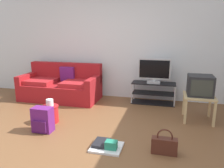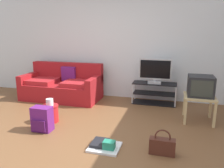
{
  "view_description": "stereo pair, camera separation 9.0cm",
  "coord_description": "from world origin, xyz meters",
  "views": [
    {
      "loc": [
        1.26,
        -2.79,
        1.59
      ],
      "look_at": [
        0.24,
        1.15,
        0.63
      ],
      "focal_mm": 34.92,
      "sensor_mm": 36.0,
      "label": 1
    },
    {
      "loc": [
        1.35,
        -2.76,
        1.59
      ],
      "look_at": [
        0.24,
        1.15,
        0.63
      ],
      "focal_mm": 34.92,
      "sensor_mm": 36.0,
      "label": 2
    }
  ],
  "objects": [
    {
      "name": "handbag",
      "position": [
        1.27,
        -0.05,
        0.12
      ],
      "size": [
        0.34,
        0.12,
        0.35
      ],
      "rotation": [
        0.0,
        0.0,
        0.49
      ],
      "color": "#4C2319",
      "rests_on": "ground_plane"
    },
    {
      "name": "ground_plane",
      "position": [
        0.0,
        0.0,
        -0.01
      ],
      "size": [
        9.0,
        9.8,
        0.02
      ],
      "primitive_type": "cube",
      "color": "brown"
    },
    {
      "name": "couch",
      "position": [
        -1.23,
        1.88,
        0.31
      ],
      "size": [
        1.85,
        0.89,
        0.85
      ],
      "color": "maroon",
      "rests_on": "ground_plane"
    },
    {
      "name": "crt_tv",
      "position": [
        1.84,
        1.29,
        0.66
      ],
      "size": [
        0.43,
        0.42,
        0.36
      ],
      "color": "#232326",
      "rests_on": "side_table"
    },
    {
      "name": "cleaning_bucket",
      "position": [
        -0.75,
        0.51,
        0.18
      ],
      "size": [
        0.3,
        0.3,
        0.43
      ],
      "color": "red",
      "rests_on": "ground_plane"
    },
    {
      "name": "flat_tv",
      "position": [
        0.97,
        2.07,
        0.75
      ],
      "size": [
        0.71,
        0.22,
        0.55
      ],
      "color": "#B2B2B7",
      "rests_on": "tv_stand"
    },
    {
      "name": "floor_tray",
      "position": [
        0.48,
        -0.12,
        0.04
      ],
      "size": [
        0.43,
        0.37,
        0.14
      ],
      "color": "silver",
      "rests_on": "ground_plane"
    },
    {
      "name": "backpack",
      "position": [
        -0.67,
        0.14,
        0.2
      ],
      "size": [
        0.32,
        0.27,
        0.41
      ],
      "rotation": [
        0.0,
        0.0,
        0.11
      ],
      "color": "#661E70",
      "rests_on": "ground_plane"
    },
    {
      "name": "tv_stand",
      "position": [
        0.97,
        2.09,
        0.24
      ],
      "size": [
        0.97,
        0.38,
        0.48
      ],
      "color": "black",
      "rests_on": "ground_plane"
    },
    {
      "name": "side_table",
      "position": [
        1.84,
        1.27,
        0.4
      ],
      "size": [
        0.53,
        0.53,
        0.48
      ],
      "color": "tan",
      "rests_on": "ground_plane"
    },
    {
      "name": "wall_back",
      "position": [
        0.0,
        2.45,
        1.35
      ],
      "size": [
        9.0,
        0.1,
        2.7
      ],
      "primitive_type": "cube",
      "color": "silver",
      "rests_on": "ground_plane"
    }
  ]
}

